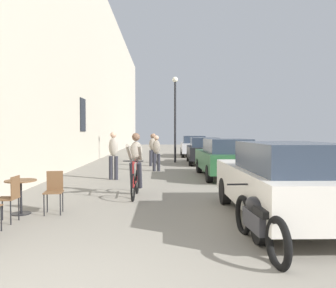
{
  "coord_description": "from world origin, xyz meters",
  "views": [
    {
      "loc": [
        0.89,
        -3.13,
        1.72
      ],
      "look_at": [
        1.19,
        12.95,
        1.16
      ],
      "focal_mm": 35.25,
      "sensor_mm": 36.0,
      "label": 1
    }
  ],
  "objects_px": {
    "cyclist_on_bicycle": "(136,166)",
    "parked_car_nearest": "(283,180)",
    "pedestrian_furthest": "(154,146)",
    "pedestrian_near": "(113,153)",
    "pedestrian_mid": "(156,151)",
    "parked_car_fourth": "(193,146)",
    "cafe_chair_mid_toward_street": "(54,189)",
    "cafe_chair_mid_toward_wall": "(10,196)",
    "cafe_table_mid": "(21,189)",
    "parked_motorcycle": "(258,221)",
    "pedestrian_far": "(153,148)",
    "parked_car_second": "(225,157)",
    "street_lamp": "(175,108)",
    "parked_car_third": "(203,150)"
  },
  "relations": [
    {
      "from": "pedestrian_near",
      "to": "pedestrian_far",
      "type": "bearing_deg",
      "value": 75.13
    },
    {
      "from": "cafe_chair_mid_toward_wall",
      "to": "parked_car_third",
      "type": "relative_size",
      "value": 0.22
    },
    {
      "from": "pedestrian_furthest",
      "to": "pedestrian_near",
      "type": "bearing_deg",
      "value": -101.05
    },
    {
      "from": "pedestrian_near",
      "to": "pedestrian_furthest",
      "type": "xyz_separation_m",
      "value": [
        1.31,
        6.69,
        -0.05
      ]
    },
    {
      "from": "parked_car_nearest",
      "to": "parked_car_third",
      "type": "relative_size",
      "value": 1.05
    },
    {
      "from": "parked_car_fourth",
      "to": "parked_motorcycle",
      "type": "height_order",
      "value": "parked_car_fourth"
    },
    {
      "from": "cafe_chair_mid_toward_street",
      "to": "parked_motorcycle",
      "type": "bearing_deg",
      "value": -30.25
    },
    {
      "from": "pedestrian_furthest",
      "to": "pedestrian_far",
      "type": "bearing_deg",
      "value": -90.45
    },
    {
      "from": "pedestrian_mid",
      "to": "parked_car_second",
      "type": "relative_size",
      "value": 0.38
    },
    {
      "from": "pedestrian_mid",
      "to": "street_lamp",
      "type": "bearing_deg",
      "value": 76.72
    },
    {
      "from": "cafe_table_mid",
      "to": "cyclist_on_bicycle",
      "type": "bearing_deg",
      "value": 40.77
    },
    {
      "from": "cyclist_on_bicycle",
      "to": "street_lamp",
      "type": "bearing_deg",
      "value": 81.58
    },
    {
      "from": "cafe_chair_mid_toward_wall",
      "to": "parked_car_second",
      "type": "distance_m",
      "value": 8.19
    },
    {
      "from": "cafe_table_mid",
      "to": "parked_car_nearest",
      "type": "bearing_deg",
      "value": -7.01
    },
    {
      "from": "cyclist_on_bicycle",
      "to": "parked_car_nearest",
      "type": "xyz_separation_m",
      "value": [
        3.06,
        -2.61,
        -0.01
      ]
    },
    {
      "from": "parked_car_nearest",
      "to": "parked_car_second",
      "type": "distance_m",
      "value": 6.23
    },
    {
      "from": "cafe_chair_mid_toward_street",
      "to": "cyclist_on_bicycle",
      "type": "distance_m",
      "value": 2.48
    },
    {
      "from": "cafe_chair_mid_toward_wall",
      "to": "cyclist_on_bicycle",
      "type": "distance_m",
      "value": 3.42
    },
    {
      "from": "cafe_chair_mid_toward_wall",
      "to": "parked_car_second",
      "type": "height_order",
      "value": "parked_car_second"
    },
    {
      "from": "cafe_chair_mid_toward_street",
      "to": "parked_car_third",
      "type": "xyz_separation_m",
      "value": [
        4.6,
        11.06,
        0.23
      ]
    },
    {
      "from": "pedestrian_mid",
      "to": "parked_car_nearest",
      "type": "height_order",
      "value": "pedestrian_mid"
    },
    {
      "from": "pedestrian_far",
      "to": "parked_motorcycle",
      "type": "xyz_separation_m",
      "value": [
        1.92,
        -12.05,
        -0.52
      ]
    },
    {
      "from": "parked_car_third",
      "to": "pedestrian_mid",
      "type": "bearing_deg",
      "value": -126.2
    },
    {
      "from": "parked_motorcycle",
      "to": "parked_car_second",
      "type": "bearing_deg",
      "value": 82.91
    },
    {
      "from": "pedestrian_furthest",
      "to": "parked_car_third",
      "type": "distance_m",
      "value": 2.84
    },
    {
      "from": "pedestrian_mid",
      "to": "pedestrian_far",
      "type": "distance_m",
      "value": 2.29
    },
    {
      "from": "cafe_chair_mid_toward_street",
      "to": "parked_car_fourth",
      "type": "bearing_deg",
      "value": 74.61
    },
    {
      "from": "parked_car_nearest",
      "to": "parked_car_fourth",
      "type": "height_order",
      "value": "parked_car_nearest"
    },
    {
      "from": "cafe_chair_mid_toward_wall",
      "to": "pedestrian_furthest",
      "type": "distance_m",
      "value": 12.67
    },
    {
      "from": "pedestrian_furthest",
      "to": "parked_car_nearest",
      "type": "distance_m",
      "value": 12.74
    },
    {
      "from": "pedestrian_near",
      "to": "parked_motorcycle",
      "type": "xyz_separation_m",
      "value": [
        3.22,
        -7.19,
        -0.58
      ]
    },
    {
      "from": "parked_car_fourth",
      "to": "parked_motorcycle",
      "type": "bearing_deg",
      "value": -92.51
    },
    {
      "from": "cyclist_on_bicycle",
      "to": "pedestrian_furthest",
      "type": "xyz_separation_m",
      "value": [
        0.25,
        9.82,
        0.13
      ]
    },
    {
      "from": "pedestrian_furthest",
      "to": "parked_car_fourth",
      "type": "relative_size",
      "value": 0.39
    },
    {
      "from": "cafe_table_mid",
      "to": "pedestrian_furthest",
      "type": "bearing_deg",
      "value": 77.95
    },
    {
      "from": "cafe_chair_mid_toward_wall",
      "to": "cyclist_on_bicycle",
      "type": "bearing_deg",
      "value": 50.02
    },
    {
      "from": "parked_car_third",
      "to": "street_lamp",
      "type": "bearing_deg",
      "value": 152.65
    },
    {
      "from": "cafe_chair_mid_toward_wall",
      "to": "street_lamp",
      "type": "distance_m",
      "value": 13.36
    },
    {
      "from": "cafe_table_mid",
      "to": "parked_car_fourth",
      "type": "distance_m",
      "value": 17.5
    },
    {
      "from": "cafe_chair_mid_toward_street",
      "to": "cafe_chair_mid_toward_wall",
      "type": "relative_size",
      "value": 1.0
    },
    {
      "from": "cyclist_on_bicycle",
      "to": "cafe_chair_mid_toward_wall",
      "type": "bearing_deg",
      "value": -129.98
    },
    {
      "from": "parked_car_second",
      "to": "parked_motorcycle",
      "type": "xyz_separation_m",
      "value": [
        -0.96,
        -7.69,
        -0.37
      ]
    },
    {
      "from": "cafe_chair_mid_toward_wall",
      "to": "pedestrian_mid",
      "type": "bearing_deg",
      "value": 72.29
    },
    {
      "from": "pedestrian_near",
      "to": "parked_motorcycle",
      "type": "bearing_deg",
      "value": -65.9
    },
    {
      "from": "parked_car_nearest",
      "to": "parked_car_second",
      "type": "xyz_separation_m",
      "value": [
        0.06,
        6.23,
        -0.03
      ]
    },
    {
      "from": "pedestrian_mid",
      "to": "parked_car_second",
      "type": "distance_m",
      "value": 3.37
    },
    {
      "from": "pedestrian_mid",
      "to": "parked_car_fourth",
      "type": "xyz_separation_m",
      "value": [
        2.51,
        9.02,
        -0.13
      ]
    },
    {
      "from": "pedestrian_mid",
      "to": "parked_car_fourth",
      "type": "distance_m",
      "value": 9.37
    },
    {
      "from": "pedestrian_mid",
      "to": "pedestrian_furthest",
      "type": "distance_m",
      "value": 4.11
    },
    {
      "from": "pedestrian_near",
      "to": "street_lamp",
      "type": "xyz_separation_m",
      "value": [
        2.53,
        6.85,
        2.12
      ]
    }
  ]
}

